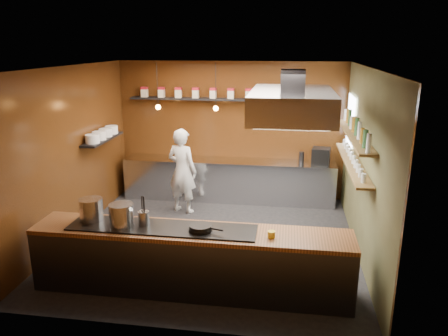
% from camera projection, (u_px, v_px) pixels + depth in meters
% --- Properties ---
extents(floor, '(5.00, 5.00, 0.00)m').
position_uv_depth(floor, '(212.00, 241.00, 7.71)').
color(floor, black).
rests_on(floor, ground).
extents(back_wall, '(5.00, 0.00, 5.00)m').
position_uv_depth(back_wall, '(231.00, 130.00, 9.67)').
color(back_wall, '#341B09').
rests_on(back_wall, ground).
extents(left_wall, '(0.00, 5.00, 5.00)m').
position_uv_depth(left_wall, '(71.00, 154.00, 7.65)').
color(left_wall, '#341B09').
rests_on(left_wall, ground).
extents(right_wall, '(0.00, 5.00, 5.00)m').
position_uv_depth(right_wall, '(365.00, 165.00, 6.94)').
color(right_wall, '#464527').
rests_on(right_wall, ground).
extents(ceiling, '(5.00, 5.00, 0.00)m').
position_uv_depth(ceiling, '(210.00, 67.00, 6.88)').
color(ceiling, silver).
rests_on(ceiling, back_wall).
extents(window_pane, '(0.00, 1.00, 1.00)m').
position_uv_depth(window_pane, '(350.00, 122.00, 8.45)').
color(window_pane, white).
rests_on(window_pane, right_wall).
extents(prep_counter, '(4.60, 0.65, 0.90)m').
position_uv_depth(prep_counter, '(229.00, 180.00, 9.65)').
color(prep_counter, silver).
rests_on(prep_counter, floor).
extents(pass_counter, '(4.40, 0.72, 0.94)m').
position_uv_depth(pass_counter, '(191.00, 260.00, 6.06)').
color(pass_counter, '#38383D').
rests_on(pass_counter, floor).
extents(tin_shelf, '(2.60, 0.26, 0.04)m').
position_uv_depth(tin_shelf, '(189.00, 99.00, 9.48)').
color(tin_shelf, black).
rests_on(tin_shelf, back_wall).
extents(plate_shelf, '(0.30, 1.40, 0.04)m').
position_uv_depth(plate_shelf, '(103.00, 139.00, 8.57)').
color(plate_shelf, black).
rests_on(plate_shelf, left_wall).
extents(bottle_shelf_upper, '(0.26, 2.80, 0.04)m').
position_uv_depth(bottle_shelf_upper, '(355.00, 135.00, 7.13)').
color(bottle_shelf_upper, brown).
rests_on(bottle_shelf_upper, right_wall).
extents(bottle_shelf_lower, '(0.26, 2.80, 0.04)m').
position_uv_depth(bottle_shelf_lower, '(352.00, 163.00, 7.26)').
color(bottle_shelf_lower, brown).
rests_on(bottle_shelf_lower, right_wall).
extents(extractor_hood, '(1.20, 2.00, 0.72)m').
position_uv_depth(extractor_hood, '(292.00, 104.00, 6.46)').
color(extractor_hood, '#38383D').
rests_on(extractor_hood, ceiling).
extents(pendant_left, '(0.10, 0.10, 0.95)m').
position_uv_depth(pendant_left, '(158.00, 105.00, 8.93)').
color(pendant_left, black).
rests_on(pendant_left, ceiling).
extents(pendant_right, '(0.10, 0.10, 0.95)m').
position_uv_depth(pendant_right, '(216.00, 106.00, 8.76)').
color(pendant_right, black).
rests_on(pendant_right, ceiling).
extents(storage_tins, '(2.43, 0.13, 0.22)m').
position_uv_depth(storage_tins, '(196.00, 93.00, 9.42)').
color(storage_tins, beige).
rests_on(storage_tins, tin_shelf).
extents(plate_stacks, '(0.26, 1.16, 0.16)m').
position_uv_depth(plate_stacks, '(102.00, 134.00, 8.54)').
color(plate_stacks, white).
rests_on(plate_stacks, plate_shelf).
extents(bottles, '(0.06, 2.66, 0.24)m').
position_uv_depth(bottles, '(355.00, 127.00, 7.10)').
color(bottles, silver).
rests_on(bottles, bottle_shelf_upper).
extents(wine_glasses, '(0.07, 2.37, 0.13)m').
position_uv_depth(wine_glasses, '(353.00, 158.00, 7.24)').
color(wine_glasses, silver).
rests_on(wine_glasses, bottle_shelf_lower).
extents(stockpot_large, '(0.40, 0.40, 0.32)m').
position_uv_depth(stockpot_large, '(91.00, 210.00, 6.17)').
color(stockpot_large, '#B8BAC0').
rests_on(stockpot_large, pass_counter).
extents(stockpot_small, '(0.37, 0.37, 0.32)m').
position_uv_depth(stockpot_small, '(122.00, 215.00, 5.98)').
color(stockpot_small, silver).
rests_on(stockpot_small, pass_counter).
extents(utensil_crock, '(0.20, 0.20, 0.20)m').
position_uv_depth(utensil_crock, '(144.00, 218.00, 6.03)').
color(utensil_crock, '#BBBDC2').
rests_on(utensil_crock, pass_counter).
extents(frying_pan, '(0.48, 0.32, 0.08)m').
position_uv_depth(frying_pan, '(201.00, 228.00, 5.85)').
color(frying_pan, black).
rests_on(frying_pan, pass_counter).
extents(butter_jar, '(0.13, 0.13, 0.09)m').
position_uv_depth(butter_jar, '(271.00, 234.00, 5.70)').
color(butter_jar, yellow).
rests_on(butter_jar, pass_counter).
extents(espresso_machine, '(0.41, 0.40, 0.36)m').
position_uv_depth(espresso_machine, '(321.00, 156.00, 9.13)').
color(espresso_machine, black).
rests_on(espresso_machine, prep_counter).
extents(chef, '(0.74, 0.60, 1.74)m').
position_uv_depth(chef, '(182.00, 171.00, 8.84)').
color(chef, white).
rests_on(chef, floor).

